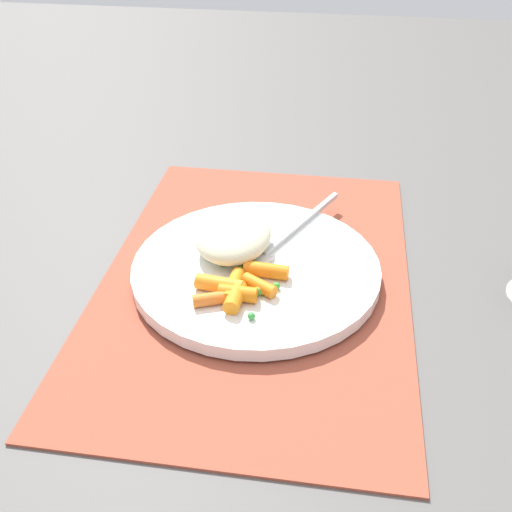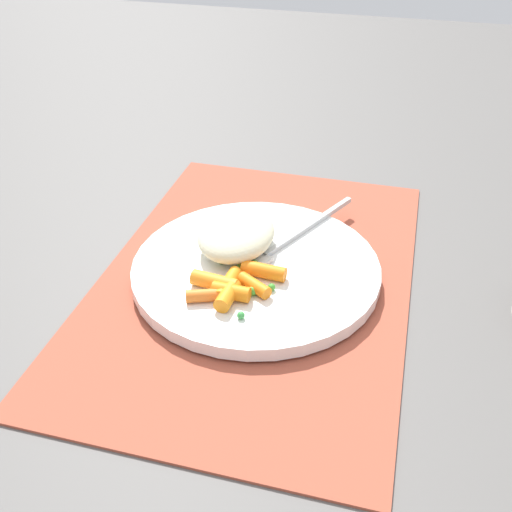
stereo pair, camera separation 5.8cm
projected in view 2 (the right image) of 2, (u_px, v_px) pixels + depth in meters
The scene contains 7 objects.
ground_plane at pixel (256, 279), 0.65m from camera, with size 2.40×2.40×0.00m, color #565451.
placemat at pixel (256, 277), 0.65m from camera, with size 0.49×0.33×0.01m, color #9E4733.
plate at pixel (256, 269), 0.65m from camera, with size 0.26×0.26×0.01m, color white.
rice_mound at pixel (236, 234), 0.66m from camera, with size 0.11×0.08×0.04m, color beige.
carrot_portion at pixel (233, 285), 0.60m from camera, with size 0.08×0.09×0.02m.
pea_scatter at pixel (245, 275), 0.62m from camera, with size 0.09×0.07×0.01m.
fork at pixel (285, 242), 0.67m from camera, with size 0.19×0.10×0.01m.
Camera 2 is at (0.51, 0.13, 0.39)m, focal length 42.44 mm.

